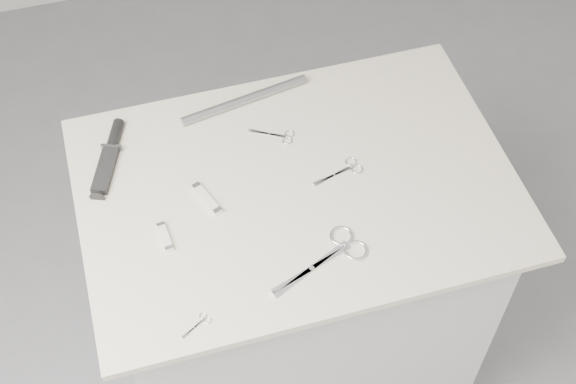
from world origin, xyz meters
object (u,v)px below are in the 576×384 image
object	(u,v)px
large_shears	(336,252)
tiny_scissors	(199,323)
sheathed_knife	(110,154)
embroidery_scissors_a	(346,170)
embroidery_scissors_b	(279,136)
pocket_knife_b	(165,237)
pocket_knife_a	(207,198)
metal_rail	(245,100)
plinth	(296,289)

from	to	relation	value
large_shears	tiny_scissors	world-z (taller)	large_shears
large_shears	sheathed_knife	bearing A→B (deg)	114.33
embroidery_scissors_a	embroidery_scissors_b	bearing A→B (deg)	115.00
pocket_knife_b	pocket_knife_a	bearing A→B (deg)	-60.39
pocket_knife_b	metal_rail	world-z (taller)	metal_rail
large_shears	embroidery_scissors_a	xyz separation A→B (m)	(0.09, 0.21, -0.00)
plinth	sheathed_knife	xyz separation A→B (m)	(-0.40, 0.20, 0.48)
embroidery_scissors_b	plinth	bearing A→B (deg)	-60.89
sheathed_knife	pocket_knife_a	world-z (taller)	sheathed_knife
embroidery_scissors_b	pocket_knife_b	bearing A→B (deg)	-116.62
plinth	embroidery_scissors_b	xyz separation A→B (m)	(0.00, 0.15, 0.47)
embroidery_scissors_a	metal_rail	bearing A→B (deg)	107.42
tiny_scissors	pocket_knife_b	distance (m)	0.23
embroidery_scissors_a	sheathed_knife	xyz separation A→B (m)	(-0.52, 0.20, 0.01)
embroidery_scissors_a	tiny_scissors	bearing A→B (deg)	-158.91
plinth	embroidery_scissors_b	world-z (taller)	embroidery_scissors_b
tiny_scissors	metal_rail	xyz separation A→B (m)	(0.24, 0.57, 0.01)
plinth	sheathed_knife	distance (m)	0.66
large_shears	metal_rail	bearing A→B (deg)	77.17
large_shears	plinth	bearing A→B (deg)	75.43
plinth	pocket_knife_b	distance (m)	0.58
pocket_knife_b	metal_rail	distance (m)	0.44
embroidery_scissors_b	metal_rail	size ratio (longest dim) A/B	0.32
metal_rail	large_shears	bearing A→B (deg)	-80.83
embroidery_scissors_b	pocket_knife_a	bearing A→B (deg)	-117.00
embroidery_scissors_a	tiny_scissors	size ratio (longest dim) A/B	1.85
pocket_knife_b	tiny_scissors	bearing A→B (deg)	-178.43
plinth	embroidery_scissors_a	size ratio (longest dim) A/B	7.16
embroidery_scissors_a	embroidery_scissors_b	world-z (taller)	same
pocket_knife_a	metal_rail	world-z (taller)	metal_rail
plinth	tiny_scissors	xyz separation A→B (m)	(-0.29, -0.29, 0.47)
plinth	sheathed_knife	size ratio (longest dim) A/B	4.20
sheathed_knife	metal_rail	xyz separation A→B (m)	(0.35, 0.08, 0.00)
pocket_knife_a	pocket_knife_b	distance (m)	0.13
embroidery_scissors_b	metal_rail	xyz separation A→B (m)	(-0.05, 0.13, 0.01)
embroidery_scissors_b	pocket_knife_b	xyz separation A→B (m)	(-0.32, -0.22, 0.00)
pocket_knife_a	metal_rail	xyz separation A→B (m)	(0.16, 0.27, 0.01)
sheathed_knife	large_shears	bearing A→B (deg)	-112.62
embroidery_scissors_a	metal_rail	world-z (taller)	metal_rail
embroidery_scissors_b	embroidery_scissors_a	bearing A→B (deg)	-20.97
embroidery_scissors_a	pocket_knife_b	bearing A→B (deg)	174.62
sheathed_knife	embroidery_scissors_b	bearing A→B (deg)	-76.24
large_shears	sheathed_knife	xyz separation A→B (m)	(-0.43, 0.41, 0.00)
plinth	metal_rail	size ratio (longest dim) A/B	2.69
tiny_scissors	pocket_knife_a	bearing A→B (deg)	44.55
tiny_scissors	pocket_knife_b	size ratio (longest dim) A/B	0.89
large_shears	pocket_knife_a	xyz separation A→B (m)	(-0.24, 0.22, 0.00)
embroidery_scissors_a	pocket_knife_b	distance (m)	0.45
plinth	embroidery_scissors_a	distance (m)	0.49
large_shears	pocket_knife_b	bearing A→B (deg)	136.05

